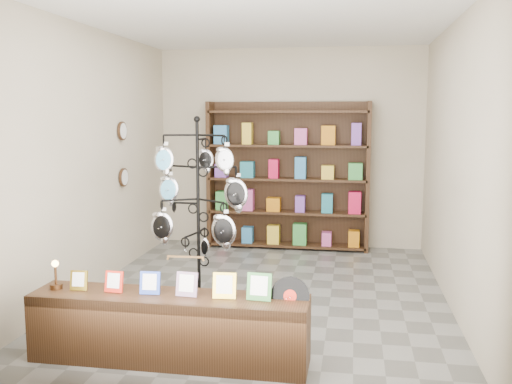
{
  "coord_description": "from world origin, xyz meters",
  "views": [
    {
      "loc": [
        0.96,
        -6.15,
        2.01
      ],
      "look_at": [
        0.08,
        -1.0,
        1.3
      ],
      "focal_mm": 40.0,
      "sensor_mm": 36.0,
      "label": 1
    }
  ],
  "objects": [
    {
      "name": "front_shelf",
      "position": [
        -0.49,
        -1.88,
        0.28
      ],
      "size": [
        2.28,
        0.47,
        0.81
      ],
      "rotation": [
        0.0,
        0.0,
        -0.0
      ],
      "color": "black",
      "rests_on": "ground"
    },
    {
      "name": "display_tree",
      "position": [
        -0.58,
        -0.61,
        1.15
      ],
      "size": [
        1.02,
        0.87,
        2.0
      ],
      "rotation": [
        0.0,
        0.0,
        -0.05
      ],
      "color": "black",
      "rests_on": "ground"
    },
    {
      "name": "back_shelving",
      "position": [
        0.0,
        2.3,
        1.03
      ],
      "size": [
        2.42,
        0.36,
        2.2
      ],
      "color": "black",
      "rests_on": "ground"
    },
    {
      "name": "room_envelope",
      "position": [
        0.0,
        0.0,
        1.85
      ],
      "size": [
        5.0,
        5.0,
        5.0
      ],
      "color": "#C2B59C",
      "rests_on": "ground"
    },
    {
      "name": "ground",
      "position": [
        0.0,
        0.0,
        0.0
      ],
      "size": [
        5.0,
        5.0,
        0.0
      ],
      "primitive_type": "plane",
      "color": "slate",
      "rests_on": "ground"
    },
    {
      "name": "wall_clocks",
      "position": [
        -1.97,
        0.8,
        1.5
      ],
      "size": [
        0.03,
        0.24,
        0.84
      ],
      "color": "black",
      "rests_on": "ground"
    }
  ]
}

